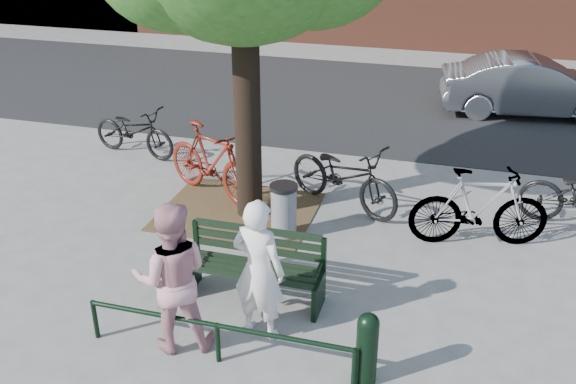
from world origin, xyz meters
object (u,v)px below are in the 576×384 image
(person_left, at_px, (258,270))
(bollard, at_px, (367,346))
(parked_car, at_px, (532,87))
(person_right, at_px, (172,278))
(bicycle_c, at_px, (344,175))
(litter_bin, at_px, (284,211))
(park_bench, at_px, (255,264))

(person_left, relative_size, bollard, 2.02)
(person_left, relative_size, parked_car, 0.44)
(person_right, relative_size, bicycle_c, 0.85)
(bollard, height_order, parked_car, parked_car)
(litter_bin, bearing_deg, person_left, -80.89)
(bicycle_c, bearing_deg, park_bench, -164.62)
(person_left, distance_m, person_right, 0.95)
(person_right, bearing_deg, bollard, 157.34)
(bollard, relative_size, parked_car, 0.22)
(park_bench, distance_m, litter_bin, 1.56)
(park_bench, bearing_deg, bollard, -35.57)
(park_bench, xyz_separation_m, parked_car, (3.69, 8.42, 0.17))
(person_right, bearing_deg, park_bench, -138.52)
(park_bench, height_order, person_left, person_left)
(park_bench, distance_m, parked_car, 9.20)
(bollard, bearing_deg, person_left, 160.73)
(parked_car, bearing_deg, person_right, 148.44)
(park_bench, height_order, person_right, person_right)
(person_right, relative_size, parked_car, 0.45)
(park_bench, bearing_deg, litter_bin, 92.87)
(bollard, xyz_separation_m, litter_bin, (-1.68, 2.70, -0.03))
(person_left, height_order, bollard, person_left)
(bicycle_c, bearing_deg, litter_bin, 178.91)
(person_right, bearing_deg, person_left, -174.26)
(bollard, xyz_separation_m, bicycle_c, (-1.03, 3.91, 0.09))
(person_left, xyz_separation_m, litter_bin, (-0.36, 2.24, -0.44))
(park_bench, xyz_separation_m, bicycle_c, (0.57, 2.77, 0.07))
(parked_car, bearing_deg, bicycle_c, 143.50)
(bollard, height_order, litter_bin, bollard)
(person_left, height_order, bicycle_c, person_left)
(person_left, bearing_deg, bollard, 170.94)
(bicycle_c, bearing_deg, bollard, -138.28)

